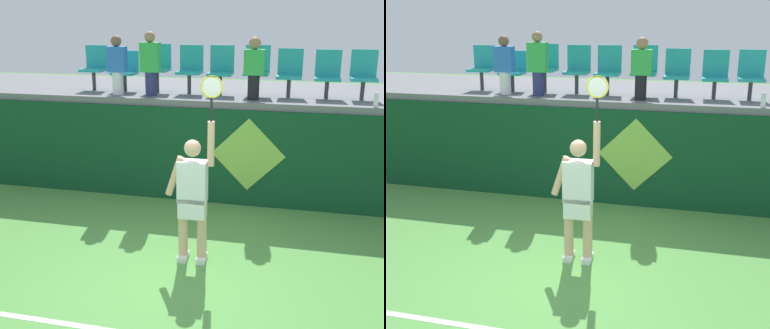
# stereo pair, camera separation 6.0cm
# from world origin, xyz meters

# --- Properties ---
(ground_plane) EXTENTS (40.00, 40.00, 0.00)m
(ground_plane) POSITION_xyz_m (0.00, 0.00, 0.00)
(ground_plane) COLOR #519342
(court_back_wall) EXTENTS (12.61, 0.20, 1.69)m
(court_back_wall) POSITION_xyz_m (0.00, 2.97, 0.85)
(court_back_wall) COLOR #0F4223
(court_back_wall) RESTS_ON ground_plane
(spectator_platform) EXTENTS (12.61, 2.85, 0.12)m
(spectator_platform) POSITION_xyz_m (0.00, 4.34, 1.75)
(spectator_platform) COLOR slate
(spectator_platform) RESTS_ON court_back_wall
(tennis_player) EXTENTS (0.75, 0.27, 2.52)m
(tennis_player) POSITION_xyz_m (0.17, 0.71, 0.96)
(tennis_player) COLOR white
(tennis_player) RESTS_ON ground_plane
(tennis_ball) EXTENTS (0.07, 0.07, 0.07)m
(tennis_ball) POSITION_xyz_m (0.19, 1.26, 0.03)
(tennis_ball) COLOR #D1E533
(tennis_ball) RESTS_ON ground_plane
(water_bottle) EXTENTS (0.07, 0.07, 0.23)m
(water_bottle) POSITION_xyz_m (2.62, 3.02, 1.93)
(water_bottle) COLOR white
(water_bottle) RESTS_ON spectator_platform
(stadium_chair_0) EXTENTS (0.44, 0.42, 0.84)m
(stadium_chair_0) POSITION_xyz_m (-2.48, 3.72, 2.28)
(stadium_chair_0) COLOR #38383D
(stadium_chair_0) RESTS_ON spectator_platform
(stadium_chair_1) EXTENTS (0.44, 0.42, 0.75)m
(stadium_chair_1) POSITION_xyz_m (-1.85, 3.72, 2.22)
(stadium_chair_1) COLOR #38383D
(stadium_chair_1) RESTS_ON spectator_platform
(stadium_chair_2) EXTENTS (0.44, 0.42, 0.89)m
(stadium_chair_2) POSITION_xyz_m (-1.20, 3.72, 2.31)
(stadium_chair_2) COLOR #38383D
(stadium_chair_2) RESTS_ON spectator_platform
(stadium_chair_3) EXTENTS (0.44, 0.42, 0.87)m
(stadium_chair_3) POSITION_xyz_m (-0.59, 3.72, 2.29)
(stadium_chair_3) COLOR #38383D
(stadium_chair_3) RESTS_ON spectator_platform
(stadium_chair_4) EXTENTS (0.44, 0.42, 0.88)m
(stadium_chair_4) POSITION_xyz_m (-0.01, 3.73, 2.29)
(stadium_chair_4) COLOR #38383D
(stadium_chair_4) RESTS_ON spectator_platform
(stadium_chair_5) EXTENTS (0.44, 0.42, 0.89)m
(stadium_chair_5) POSITION_xyz_m (0.64, 3.72, 2.30)
(stadium_chair_5) COLOR #38383D
(stadium_chair_5) RESTS_ON spectator_platform
(stadium_chair_6) EXTENTS (0.44, 0.42, 0.84)m
(stadium_chair_6) POSITION_xyz_m (1.22, 3.72, 2.26)
(stadium_chair_6) COLOR #38383D
(stadium_chair_6) RESTS_ON spectator_platform
(stadium_chair_7) EXTENTS (0.44, 0.42, 0.83)m
(stadium_chair_7) POSITION_xyz_m (1.87, 3.72, 2.25)
(stadium_chair_7) COLOR #38383D
(stadium_chair_7) RESTS_ON spectator_platform
(stadium_chair_8) EXTENTS (0.44, 0.42, 0.84)m
(stadium_chair_8) POSITION_xyz_m (2.46, 3.72, 2.26)
(stadium_chair_8) COLOR #38383D
(stadium_chair_8) RESTS_ON spectator_platform
(spectator_0) EXTENTS (0.34, 0.20, 1.05)m
(spectator_0) POSITION_xyz_m (-1.85, 3.29, 2.36)
(spectator_0) COLOR white
(spectator_0) RESTS_ON spectator_platform
(spectator_1) EXTENTS (0.34, 0.21, 1.06)m
(spectator_1) POSITION_xyz_m (0.64, 3.26, 2.37)
(spectator_1) COLOR black
(spectator_1) RESTS_ON spectator_platform
(spectator_2) EXTENTS (0.34, 0.20, 1.13)m
(spectator_2) POSITION_xyz_m (-1.20, 3.26, 2.40)
(spectator_2) COLOR navy
(spectator_2) RESTS_ON spectator_platform
(wall_signage_mount) EXTENTS (1.27, 0.01, 1.57)m
(wall_signage_mount) POSITION_xyz_m (0.63, 2.86, 0.00)
(wall_signage_mount) COLOR #0F4223
(wall_signage_mount) RESTS_ON ground_plane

